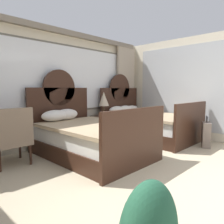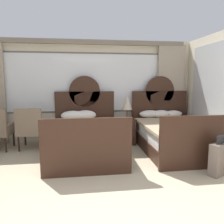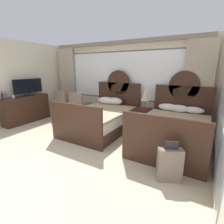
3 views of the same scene
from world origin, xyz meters
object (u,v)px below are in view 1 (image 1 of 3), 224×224
(suitcase_on_floor, at_px, (206,134))
(bed_near_window, at_px, (89,137))
(book_on_nightstand, at_px, (108,115))
(table_lamp_on_nightstand, at_px, (104,99))
(nightstand_between_beds, at_px, (103,128))
(armchair_by_window_left, at_px, (12,136))
(bed_near_mirror, at_px, (149,124))

(suitcase_on_floor, bearing_deg, bed_near_window, 147.95)
(bed_near_window, height_order, book_on_nightstand, bed_near_window)
(bed_near_window, height_order, suitcase_on_floor, bed_near_window)
(table_lamp_on_nightstand, xyz_separation_m, book_on_nightstand, (0.03, -0.12, -0.40))
(nightstand_between_beds, xyz_separation_m, armchair_by_window_left, (-2.32, -0.17, 0.21))
(bed_near_mirror, relative_size, book_on_nightstand, 8.66)
(suitcase_on_floor, bearing_deg, nightstand_between_beds, 120.52)
(table_lamp_on_nightstand, height_order, armchair_by_window_left, table_lamp_on_nightstand)
(table_lamp_on_nightstand, relative_size, armchair_by_window_left, 0.60)
(table_lamp_on_nightstand, bearing_deg, bed_near_mirror, -35.84)
(bed_near_window, distance_m, suitcase_on_floor, 2.69)
(armchair_by_window_left, bearing_deg, book_on_nightstand, 1.75)
(bed_near_mirror, distance_m, nightstand_between_beds, 1.24)
(armchair_by_window_left, bearing_deg, bed_near_mirror, -8.76)
(nightstand_between_beds, bearing_deg, table_lamp_on_nightstand, 26.71)
(bed_near_window, distance_m, nightstand_between_beds, 1.24)
(table_lamp_on_nightstand, relative_size, book_on_nightstand, 2.31)
(table_lamp_on_nightstand, xyz_separation_m, armchair_by_window_left, (-2.37, -0.19, -0.53))
(bed_near_mirror, distance_m, armchair_by_window_left, 3.39)
(nightstand_between_beds, distance_m, book_on_nightstand, 0.36)
(bed_near_window, xyz_separation_m, armchair_by_window_left, (-1.28, 0.52, 0.15))
(nightstand_between_beds, xyz_separation_m, book_on_nightstand, (0.07, -0.09, 0.34))
(bed_near_window, relative_size, table_lamp_on_nightstand, 3.75)
(bed_near_window, xyz_separation_m, nightstand_between_beds, (1.04, 0.68, -0.06))
(book_on_nightstand, relative_size, suitcase_on_floor, 0.37)
(bed_near_mirror, xyz_separation_m, table_lamp_on_nightstand, (-0.98, 0.71, 0.69))
(bed_near_mirror, xyz_separation_m, armchair_by_window_left, (-3.35, 0.52, 0.15))
(bed_near_mirror, relative_size, suitcase_on_floor, 3.19)
(nightstand_between_beds, relative_size, book_on_nightstand, 2.48)
(bed_near_window, bearing_deg, suitcase_on_floor, -32.05)
(bed_near_window, distance_m, armchair_by_window_left, 1.39)
(bed_near_mirror, relative_size, nightstand_between_beds, 3.49)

